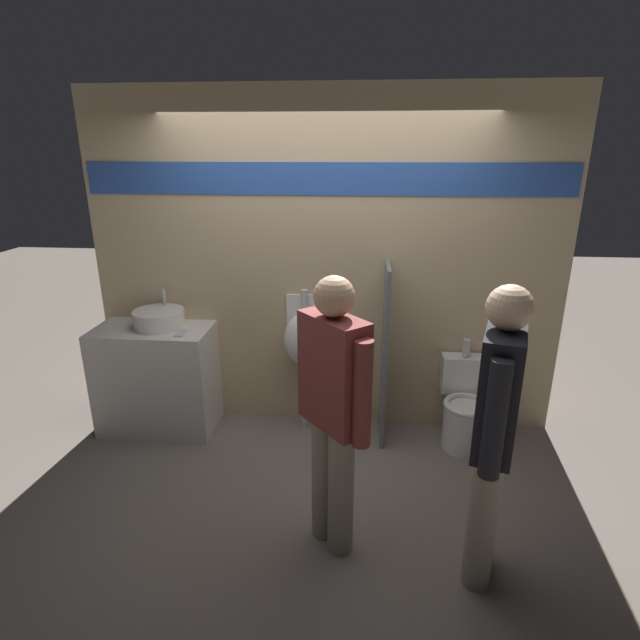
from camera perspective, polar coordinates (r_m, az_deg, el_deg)
ground_plane at (r=3.99m, az=-0.22°, el=-15.24°), size 16.00×16.00×0.00m
display_wall at (r=3.99m, az=0.55°, el=6.23°), size 3.76×0.07×2.70m
sink_counter at (r=4.36m, az=-18.10°, el=-6.41°), size 0.93×0.50×0.89m
sink_basin at (r=4.20m, az=-17.92°, el=0.18°), size 0.40×0.40×0.28m
cell_phone at (r=4.00m, az=-15.61°, el=-1.46°), size 0.07×0.14×0.01m
divider_near_counter at (r=3.95m, az=7.37°, el=-3.93°), size 0.03×0.43×1.43m
urinal_near_counter at (r=4.02m, az=-1.85°, el=-2.20°), size 0.32×0.28×1.18m
toilet at (r=4.15m, az=16.21°, el=-9.95°), size 0.37×0.53×0.82m
person_in_vest at (r=2.71m, az=19.29°, el=-11.56°), size 0.30×0.56×1.66m
person_with_lanyard at (r=2.77m, az=1.50°, el=-9.85°), size 0.41×0.46×1.64m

